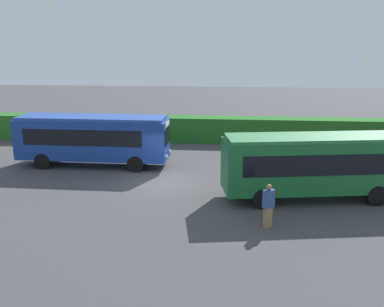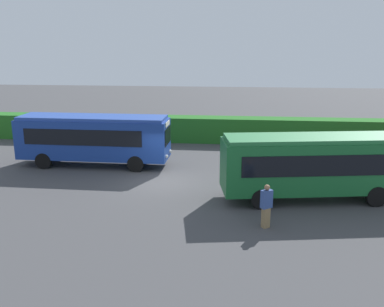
{
  "view_description": "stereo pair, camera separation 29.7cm",
  "coord_description": "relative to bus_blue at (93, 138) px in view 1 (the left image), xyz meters",
  "views": [
    {
      "loc": [
        3.82,
        -22.19,
        7.5
      ],
      "look_at": [
        1.68,
        1.48,
        1.3
      ],
      "focal_mm": 39.37,
      "sensor_mm": 36.0,
      "label": 1
    },
    {
      "loc": [
        4.12,
        -22.16,
        7.5
      ],
      "look_at": [
        1.68,
        1.48,
        1.3
      ],
      "focal_mm": 39.37,
      "sensor_mm": 36.0,
      "label": 2
    }
  ],
  "objects": [
    {
      "name": "bus_blue",
      "position": [
        0.0,
        0.0,
        0.0
      ],
      "size": [
        9.55,
        2.52,
        3.18
      ],
      "rotation": [
        0.0,
        0.0,
        -0.01
      ],
      "color": "navy",
      "rests_on": "ground_plane"
    },
    {
      "name": "hedge_row",
      "position": [
        4.66,
        7.5,
        -0.86
      ],
      "size": [
        66.46,
        1.74,
        1.95
      ],
      "primitive_type": "cube",
      "color": "#236520",
      "rests_on": "ground_plane"
    },
    {
      "name": "person_right",
      "position": [
        11.16,
        -2.45,
        -0.82
      ],
      "size": [
        0.4,
        0.49,
        1.9
      ],
      "rotation": [
        0.0,
        0.0,
        3.52
      ],
      "color": "#4C6B47",
      "rests_on": "ground_plane"
    },
    {
      "name": "bus_green",
      "position": [
        12.67,
        -4.81,
        0.02
      ],
      "size": [
        9.23,
        3.79,
        3.22
      ],
      "rotation": [
        0.0,
        0.0,
        0.17
      ],
      "color": "#19602D",
      "rests_on": "ground_plane"
    },
    {
      "name": "person_center",
      "position": [
        10.18,
        -8.37,
        -0.83
      ],
      "size": [
        0.53,
        0.48,
        1.9
      ],
      "rotation": [
        0.0,
        0.0,
        5.32
      ],
      "color": "olive",
      "rests_on": "ground_plane"
    },
    {
      "name": "ground_plane",
      "position": [
        4.66,
        -2.85,
        -1.83
      ],
      "size": [
        108.93,
        108.93,
        0.0
      ],
      "primitive_type": "plane",
      "color": "#424244"
    }
  ]
}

